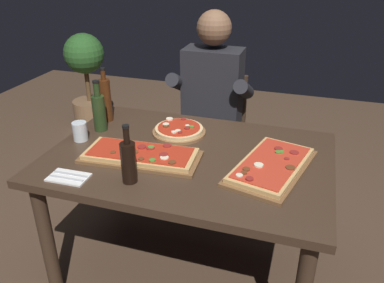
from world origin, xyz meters
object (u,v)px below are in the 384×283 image
(potted_plant_corner, at_px, (87,77))
(wine_bottle_dark, at_px, (106,99))
(diner_chair, at_px, (214,130))
(pizza_rectangular_front, at_px, (141,155))
(pizza_round_far, at_px, (179,130))
(tumbler_near_camera, at_px, (80,132))
(oil_bottle_amber, at_px, (129,161))
(vinegar_bottle_green, at_px, (99,111))
(dining_table, at_px, (189,171))
(seated_diner, at_px, (211,102))
(pizza_rectangular_left, at_px, (271,166))

(potted_plant_corner, bearing_deg, wine_bottle_dark, -53.56)
(diner_chair, bearing_deg, potted_plant_corner, 154.04)
(pizza_rectangular_front, height_order, pizza_round_far, same)
(tumbler_near_camera, bearing_deg, oil_bottle_amber, -34.36)
(pizza_round_far, bearing_deg, potted_plant_corner, 136.64)
(wine_bottle_dark, relative_size, oil_bottle_amber, 1.17)
(pizza_round_far, distance_m, vinegar_bottle_green, 0.46)
(dining_table, relative_size, oil_bottle_amber, 5.12)
(oil_bottle_amber, distance_m, seated_diner, 1.06)
(oil_bottle_amber, xyz_separation_m, tumbler_near_camera, (-0.43, 0.30, -0.06))
(vinegar_bottle_green, bearing_deg, tumbler_near_camera, -105.03)
(dining_table, height_order, diner_chair, diner_chair)
(oil_bottle_amber, bearing_deg, diner_chair, 85.90)
(tumbler_near_camera, height_order, seated_diner, seated_diner)
(pizza_rectangular_front, xyz_separation_m, pizza_rectangular_left, (0.62, 0.09, -0.00))
(pizza_round_far, height_order, diner_chair, diner_chair)
(dining_table, relative_size, wine_bottle_dark, 4.36)
(dining_table, xyz_separation_m, vinegar_bottle_green, (-0.57, 0.13, 0.21))
(vinegar_bottle_green, bearing_deg, pizza_rectangular_front, -33.73)
(tumbler_near_camera, relative_size, seated_diner, 0.08)
(pizza_rectangular_front, distance_m, seated_diner, 0.85)
(diner_chair, bearing_deg, wine_bottle_dark, -130.76)
(pizza_rectangular_left, distance_m, wine_bottle_dark, 1.06)
(wine_bottle_dark, xyz_separation_m, vinegar_bottle_green, (0.03, -0.13, -0.02))
(vinegar_bottle_green, distance_m, seated_diner, 0.78)
(tumbler_near_camera, distance_m, diner_chair, 1.06)
(seated_diner, bearing_deg, potted_plant_corner, 150.41)
(pizza_rectangular_left, relative_size, vinegar_bottle_green, 1.99)
(wine_bottle_dark, relative_size, tumbler_near_camera, 3.18)
(pizza_rectangular_left, bearing_deg, dining_table, 177.28)
(wine_bottle_dark, xyz_separation_m, tumbler_near_camera, (-0.01, -0.28, -0.09))
(pizza_rectangular_front, relative_size, pizza_round_far, 2.02)
(diner_chair, bearing_deg, tumbler_near_camera, -120.73)
(pizza_rectangular_front, bearing_deg, vinegar_bottle_green, 146.27)
(vinegar_bottle_green, xyz_separation_m, diner_chair, (0.48, 0.73, -0.37))
(wine_bottle_dark, bearing_deg, pizza_round_far, -5.57)
(vinegar_bottle_green, distance_m, diner_chair, 0.95)
(seated_diner, bearing_deg, pizza_round_far, -94.52)
(dining_table, xyz_separation_m, tumbler_near_camera, (-0.61, -0.02, 0.14))
(pizza_round_far, xyz_separation_m, diner_chair, (0.04, 0.64, -0.27))
(pizza_rectangular_front, relative_size, diner_chair, 0.69)
(pizza_rectangular_front, height_order, vinegar_bottle_green, vinegar_bottle_green)
(pizza_rectangular_left, bearing_deg, tumbler_near_camera, 179.87)
(wine_bottle_dark, bearing_deg, seated_diner, 42.78)
(dining_table, relative_size, potted_plant_corner, 1.48)
(vinegar_bottle_green, distance_m, potted_plant_corner, 1.79)
(pizza_rectangular_left, xyz_separation_m, seated_diner, (-0.50, 0.76, -0.02))
(pizza_round_far, distance_m, seated_diner, 0.52)
(pizza_rectangular_left, relative_size, potted_plant_corner, 0.61)
(dining_table, distance_m, wine_bottle_dark, 0.69)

